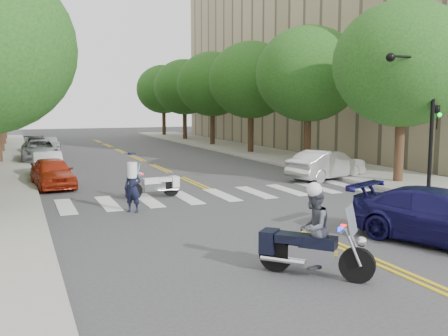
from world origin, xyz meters
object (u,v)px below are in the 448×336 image
officer_standing (133,188)px  sedan_blue (444,217)px  convertible (327,165)px  motorcycle_parked (158,185)px  motorcycle_police (311,235)px

officer_standing → sedan_blue: bearing=-8.4°
convertible → officer_standing: bearing=92.9°
motorcycle_parked → convertible: (9.07, 1.46, 0.24)m
motorcycle_parked → convertible: 9.19m
motorcycle_police → motorcycle_parked: motorcycle_police is taller
motorcycle_parked → officer_standing: 2.89m
motorcycle_police → officer_standing: 8.22m
motorcycle_police → sedan_blue: (4.64, 0.75, -0.19)m
motorcycle_police → motorcycle_parked: size_ratio=0.92×
motorcycle_parked → officer_standing: officer_standing is taller
sedan_blue → motorcycle_police: bearing=166.7°
officer_standing → convertible: 11.29m
motorcycle_police → convertible: (8.47, 11.83, -0.18)m
officer_standing → sedan_blue: officer_standing is taller
officer_standing → convertible: officer_standing is taller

